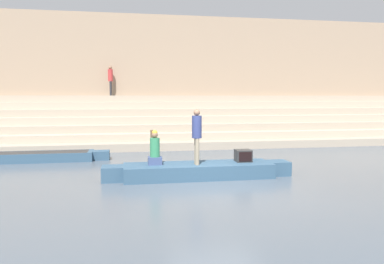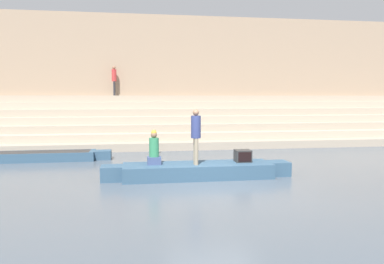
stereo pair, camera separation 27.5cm
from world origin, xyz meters
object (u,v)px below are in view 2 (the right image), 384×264
Objects in this scene: tv_set at (243,156)px; mooring_post at (154,142)px; rowboat_main at (198,170)px; person_on_steps at (114,78)px; person_standing at (196,132)px; person_rowing at (154,150)px; moored_boat_shore at (35,156)px.

tv_set is 0.46× the size of mooring_post.
tv_set is at bearing -61.59° from mooring_post.
rowboat_main is 3.49× the size of person_on_steps.
person_standing is 5.33m from mooring_post.
rowboat_main is 11.98m from person_on_steps.
person_rowing is at bearing -92.98° from mooring_post.
moored_boat_shore is at bearing 154.37° from person_standing.
tv_set is 5.55m from mooring_post.
person_rowing is 2.16× the size of tv_set.
person_on_steps is at bearing 96.75° from person_rowing.
moored_boat_shore is at bearing 136.44° from person_rowing.
rowboat_main is 3.48× the size of person_standing.
person_on_steps reaches higher than mooring_post.
mooring_post is at bearing 111.66° from person_standing.
mooring_post is at bearing 123.40° from person_on_steps.
person_on_steps is at bearing 65.34° from moored_boat_shore.
rowboat_main is at bearing -77.32° from mooring_post.
person_rowing is 0.63× the size of person_on_steps.
mooring_post is at bearing 8.01° from moored_boat_shore.
mooring_post is 7.09m from person_on_steps.
person_standing is at bearing -78.59° from mooring_post.
rowboat_main is 5.53× the size of person_rowing.
rowboat_main is at bearing -36.86° from moored_boat_shore.
person_standing reaches higher than rowboat_main.
person_standing is 11.81m from person_on_steps.
tv_set is (2.90, 0.04, -0.26)m from person_rowing.
person_rowing is 4.94m from mooring_post.
person_standing is at bearing 120.29° from person_on_steps.
tv_set is (1.60, 0.26, -0.82)m from person_standing.
tv_set is at bearing 3.58° from rowboat_main.
tv_set is at bearing 128.10° from person_on_steps.
person_on_steps is (-2.00, 6.05, 3.12)m from mooring_post.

